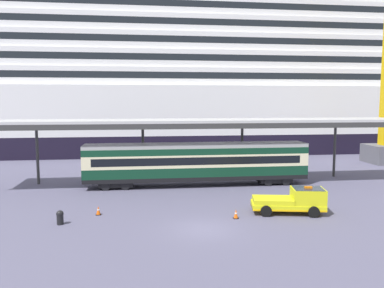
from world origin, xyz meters
TOP-DOWN VIEW (x-y plane):
  - ground_plane at (0.00, 0.00)m, footprint 400.00×400.00m
  - cruise_ship at (-12.56, 43.60)m, footprint 164.23×23.24m
  - platform_canopy at (1.39, 13.39)m, footprint 41.25×5.04m
  - train_carriage at (1.39, 12.99)m, footprint 21.43×2.81m
  - service_truck at (7.17, 2.71)m, footprint 5.49×3.00m
  - traffic_cone_near at (2.60, 2.00)m, footprint 0.36×0.36m
  - traffic_cone_mid at (-7.05, 4.11)m, footprint 0.36×0.36m
  - quay_bollard at (-9.32, 2.20)m, footprint 0.48×0.48m

SIDE VIEW (x-z plane):
  - ground_plane at x=0.00m, z-range 0.00..0.00m
  - traffic_cone_near at x=2.60m, z-range -0.01..0.65m
  - traffic_cone_mid at x=-7.05m, z-range -0.01..0.66m
  - quay_bollard at x=-9.32m, z-range 0.04..1.00m
  - service_truck at x=7.17m, z-range -0.02..2.00m
  - train_carriage at x=1.39m, z-range 0.25..4.36m
  - platform_canopy at x=1.39m, z-range 2.94..9.34m
  - cruise_ship at x=-12.56m, z-range -6.38..31.75m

